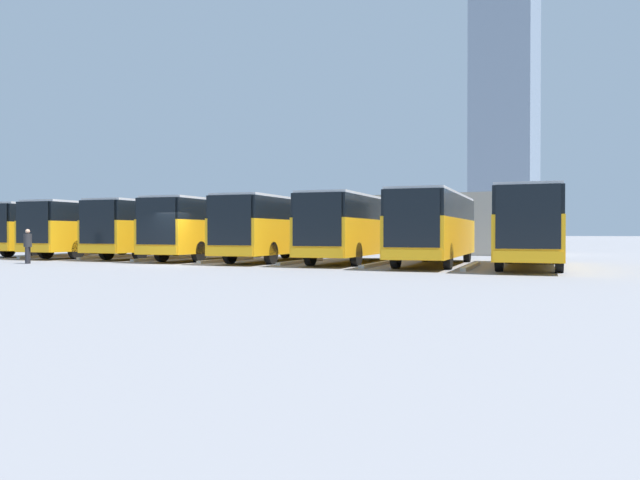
% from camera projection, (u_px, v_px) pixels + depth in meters
% --- Properties ---
extents(ground_plane, '(600.00, 600.00, 0.00)m').
position_uv_depth(ground_plane, '(176.00, 265.00, 29.55)').
color(ground_plane, gray).
extents(bus_0, '(4.22, 11.60, 3.36)m').
position_uv_depth(bus_0, '(531.00, 225.00, 27.29)').
color(bus_0, orange).
rests_on(bus_0, ground_plane).
extents(curb_divider_0, '(1.14, 5.84, 0.15)m').
position_uv_depth(curb_divider_0, '(471.00, 266.00, 26.88)').
color(curb_divider_0, '#B2B2AD').
rests_on(curb_divider_0, ground_plane).
extents(bus_1, '(4.22, 11.60, 3.36)m').
position_uv_depth(bus_1, '(435.00, 225.00, 29.38)').
color(bus_1, orange).
rests_on(bus_1, ground_plane).
extents(curb_divider_1, '(1.14, 5.84, 0.15)m').
position_uv_depth(curb_divider_1, '(378.00, 264.00, 28.96)').
color(curb_divider_1, '#B2B2AD').
rests_on(curb_divider_1, ground_plane).
extents(bus_2, '(4.22, 11.60, 3.36)m').
position_uv_depth(bus_2, '(355.00, 226.00, 31.72)').
color(bus_2, orange).
rests_on(bus_2, ground_plane).
extents(curb_divider_2, '(1.14, 5.84, 0.15)m').
position_uv_depth(curb_divider_2, '(301.00, 262.00, 31.30)').
color(curb_divider_2, '#B2B2AD').
rests_on(curb_divider_2, ground_plane).
extents(bus_3, '(4.22, 11.60, 3.36)m').
position_uv_depth(bus_3, '(279.00, 226.00, 33.48)').
color(bus_3, orange).
rests_on(bus_3, ground_plane).
extents(curb_divider_3, '(1.14, 5.84, 0.15)m').
position_uv_depth(curb_divider_3, '(227.00, 260.00, 33.06)').
color(curb_divider_3, '#B2B2AD').
rests_on(curb_divider_3, ground_plane).
extents(bus_4, '(4.22, 11.60, 3.36)m').
position_uv_depth(bus_4, '(214.00, 227.00, 35.48)').
color(bus_4, orange).
rests_on(bus_4, ground_plane).
extents(curb_divider_4, '(1.14, 5.84, 0.15)m').
position_uv_depth(curb_divider_4, '(164.00, 258.00, 35.06)').
color(curb_divider_4, '#B2B2AD').
rests_on(curb_divider_4, ground_plane).
extents(bus_5, '(4.22, 11.60, 3.36)m').
position_uv_depth(bus_5, '(159.00, 227.00, 37.78)').
color(bus_5, orange).
rests_on(bus_5, ground_plane).
extents(curb_divider_5, '(1.14, 5.84, 0.15)m').
position_uv_depth(curb_divider_5, '(112.00, 257.00, 37.37)').
color(curb_divider_5, '#B2B2AD').
rests_on(curb_divider_5, ground_plane).
extents(bus_6, '(4.22, 11.60, 3.36)m').
position_uv_depth(bus_6, '(101.00, 227.00, 39.34)').
color(bus_6, orange).
rests_on(bus_6, ground_plane).
extents(curb_divider_6, '(1.14, 5.84, 0.15)m').
position_uv_depth(curb_divider_6, '(55.00, 256.00, 38.92)').
color(curb_divider_6, '#B2B2AD').
rests_on(curb_divider_6, ground_plane).
extents(bus_7, '(4.22, 11.60, 3.36)m').
position_uv_depth(bus_7, '(62.00, 228.00, 41.92)').
color(bus_7, orange).
rests_on(bus_7, ground_plane).
extents(pedestrian, '(0.53, 0.53, 1.70)m').
position_uv_depth(pedestrian, '(28.00, 245.00, 30.66)').
color(pedestrian, black).
rests_on(pedestrian, ground_plane).
extents(station_building, '(25.86, 11.60, 4.23)m').
position_uv_depth(station_building, '(371.00, 225.00, 49.64)').
color(station_building, '#A8A399').
rests_on(station_building, ground_plane).
extents(office_tower, '(16.16, 16.16, 77.93)m').
position_uv_depth(office_tower, '(505.00, 98.00, 169.77)').
color(office_tower, '#7F8EA3').
rests_on(office_tower, ground_plane).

